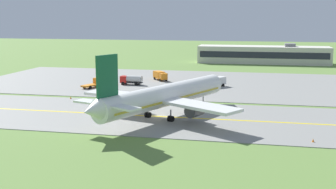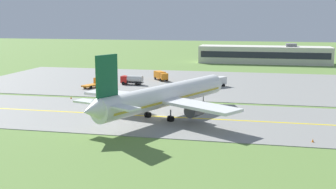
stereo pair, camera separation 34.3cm
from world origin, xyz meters
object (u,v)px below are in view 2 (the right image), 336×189
Objects in this scene: airplane_lead at (164,96)px; service_truck_catering at (95,83)px; service_truck_pushback at (132,79)px; service_truck_baggage at (216,81)px; service_truck_fuel at (161,75)px.

airplane_lead is 39.41m from service_truck_catering.
airplane_lead is at bearing -49.89° from service_truck_catering.
airplane_lead is 6.11× the size of service_truck_pushback.
service_truck_baggage reaches higher than service_truck_catering.
service_truck_pushback reaches higher than service_truck_fuel.
service_truck_fuel is 0.90× the size of service_truck_catering.
service_truck_fuel is at bearing 47.96° from service_truck_catering.
service_truck_fuel is 20.89m from service_truck_catering.
service_truck_baggage is 22.79m from service_truck_pushback.
airplane_lead reaches higher than service_truck_fuel.
service_truck_baggage is 0.98× the size of service_truck_pushback.
airplane_lead is at bearing -98.58° from service_truck_baggage.
service_truck_pushback is (-17.12, 35.91, -2.60)m from airplane_lead.
airplane_lead is 37.82m from service_truck_baggage.
service_truck_fuel is at bearing 103.97° from airplane_lead.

